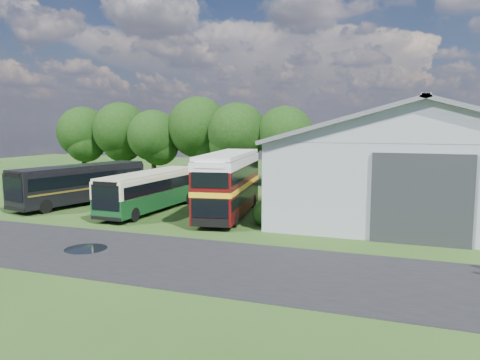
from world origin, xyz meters
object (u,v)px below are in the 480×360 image
at_px(storage_shed, 419,155).
at_px(bus_green_single, 151,190).
at_px(bus_dark_single, 81,183).
at_px(bus_maroon_double, 229,184).

distance_m(storage_shed, bus_green_single, 20.84).
xyz_separation_m(bus_green_single, bus_dark_single, (-7.00, 0.74, 0.13)).
distance_m(bus_green_single, bus_dark_single, 7.04).
xyz_separation_m(storage_shed, bus_dark_single, (-25.94, -7.57, -2.45)).
height_order(bus_maroon_double, bus_dark_single, bus_maroon_double).
bearing_deg(bus_maroon_double, bus_green_single, 174.29).
height_order(storage_shed, bus_green_single, storage_shed).
xyz_separation_m(storage_shed, bus_maroon_double, (-12.76, -7.95, -1.90)).
bearing_deg(bus_maroon_double, storage_shed, 22.91).
bearing_deg(storage_shed, bus_maroon_double, -148.08).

